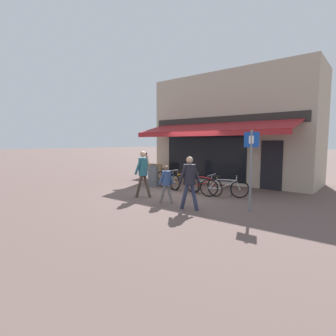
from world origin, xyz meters
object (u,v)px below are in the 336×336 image
object	(u,v)px
bicycle_red	(203,185)
bicycle_silver	(224,188)
bicycle_orange	(183,182)
park_bench	(151,171)
pedestrian_child	(166,180)
pedestrian_second_adult	(189,178)
parking_sign	(251,162)
pedestrian_adult	(143,169)
bicycle_blue	(168,180)
litter_bin	(153,176)

from	to	relation	value
bicycle_red	bicycle_silver	xyz separation A→B (m)	(0.90, -0.01, -0.01)
bicycle_orange	bicycle_red	world-z (taller)	bicycle_orange
bicycle_orange	bicycle_silver	xyz separation A→B (m)	(1.85, 0.02, -0.02)
bicycle_orange	bicycle_silver	distance (m)	1.85
park_bench	bicycle_red	bearing A→B (deg)	-28.02
pedestrian_child	park_bench	xyz separation A→B (m)	(-4.29, 3.94, -0.30)
bicycle_silver	pedestrian_second_adult	xyz separation A→B (m)	(-0.01, -2.25, 0.61)
parking_sign	park_bench	size ratio (longest dim) A/B	1.46
pedestrian_second_adult	park_bench	xyz separation A→B (m)	(-5.41, 4.20, -0.51)
bicycle_silver	pedestrian_adult	world-z (taller)	pedestrian_adult
bicycle_red	pedestrian_second_adult	distance (m)	2.50
bicycle_blue	litter_bin	distance (m)	0.91
bicycle_red	pedestrian_second_adult	size ratio (longest dim) A/B	1.12
bicycle_red	pedestrian_adult	xyz separation A→B (m)	(-1.44, -1.85, 0.68)
pedestrian_adult	pedestrian_child	world-z (taller)	pedestrian_adult
bicycle_red	litter_bin	distance (m)	2.76
bicycle_silver	park_bench	xyz separation A→B (m)	(-5.41, 1.95, 0.10)
bicycle_red	litter_bin	xyz separation A→B (m)	(-2.75, 0.15, 0.13)
litter_bin	park_bench	xyz separation A→B (m)	(-1.76, 1.78, -0.04)
bicycle_silver	park_bench	distance (m)	5.75
bicycle_orange	pedestrian_adult	world-z (taller)	pedestrian_adult
pedestrian_child	litter_bin	size ratio (longest dim) A/B	1.26
bicycle_silver	pedestrian_child	distance (m)	2.31
bicycle_blue	pedestrian_child	bearing A→B (deg)	-35.87
bicycle_red	pedestrian_child	xyz separation A→B (m)	(-0.22, -2.00, 0.39)
litter_bin	park_bench	distance (m)	2.51
bicycle_blue	bicycle_orange	xyz separation A→B (m)	(0.89, -0.15, -0.00)
pedestrian_second_adult	litter_bin	distance (m)	4.39
park_bench	bicycle_silver	bearing A→B (deg)	-24.62
litter_bin	bicycle_blue	bearing A→B (deg)	-2.45
pedestrian_second_adult	parking_sign	bearing A→B (deg)	40.69
pedestrian_adult	pedestrian_child	size ratio (longest dim) A/B	1.36
parking_sign	pedestrian_second_adult	bearing A→B (deg)	-147.89
bicycle_blue	park_bench	xyz separation A→B (m)	(-2.66, 1.82, 0.07)
bicycle_silver	litter_bin	world-z (taller)	litter_bin
bicycle_red	bicycle_orange	bearing A→B (deg)	-169.47
bicycle_red	litter_bin	size ratio (longest dim) A/B	1.79
litter_bin	parking_sign	world-z (taller)	parking_sign
bicycle_silver	pedestrian_child	size ratio (longest dim) A/B	1.28
bicycle_red	bicycle_silver	distance (m)	0.90
bicycle_silver	litter_bin	bearing A→B (deg)	151.18
bicycle_silver	pedestrian_adult	distance (m)	3.05
bicycle_blue	bicycle_red	size ratio (longest dim) A/B	0.94
pedestrian_second_adult	litter_bin	xyz separation A→B (m)	(-3.64, 2.41, -0.47)
bicycle_blue	pedestrian_child	distance (m)	2.69
bicycle_orange	park_bench	size ratio (longest dim) A/B	1.07
bicycle_silver	pedestrian_child	world-z (taller)	pedestrian_child
bicycle_silver	litter_bin	xyz separation A→B (m)	(-3.65, 0.16, 0.14)
pedestrian_adult	litter_bin	size ratio (longest dim) A/B	1.70
pedestrian_second_adult	litter_bin	size ratio (longest dim) A/B	1.61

